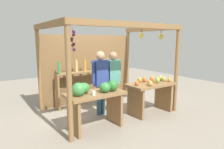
{
  "coord_description": "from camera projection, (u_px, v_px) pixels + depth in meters",
  "views": [
    {
      "loc": [
        -2.79,
        -4.33,
        1.88
      ],
      "look_at": [
        0.0,
        -0.2,
        1.01
      ],
      "focal_mm": 32.02,
      "sensor_mm": 36.0,
      "label": 1
    }
  ],
  "objects": [
    {
      "name": "ground_plane",
      "position": [
        108.0,
        110.0,
        5.39
      ],
      "size": [
        12.0,
        12.0,
        0.0
      ],
      "primitive_type": "plane",
      "color": "gray",
      "rests_on": "ground"
    },
    {
      "name": "market_stall",
      "position": [
        99.0,
        60.0,
        5.54
      ],
      "size": [
        3.07,
        2.15,
        2.25
      ],
      "color": "olive",
      "rests_on": "ground"
    },
    {
      "name": "fruit_counter_left",
      "position": [
        95.0,
        97.0,
        4.18
      ],
      "size": [
        1.24,
        0.64,
        1.05
      ],
      "color": "olive",
      "rests_on": "ground"
    },
    {
      "name": "fruit_counter_right",
      "position": [
        151.0,
        90.0,
        5.12
      ],
      "size": [
        1.24,
        0.64,
        0.95
      ],
      "color": "olive",
      "rests_on": "ground"
    },
    {
      "name": "bottle_shelf_unit",
      "position": [
        89.0,
        77.0,
        5.8
      ],
      "size": [
        1.97,
        0.22,
        1.36
      ],
      "color": "olive",
      "rests_on": "ground"
    },
    {
      "name": "vendor_man",
      "position": [
        101.0,
        77.0,
        4.95
      ],
      "size": [
        0.48,
        0.22,
        1.61
      ],
      "rotation": [
        0.0,
        0.0,
        -0.01
      ],
      "color": "#2C536D",
      "rests_on": "ground"
    },
    {
      "name": "vendor_woman",
      "position": [
        113.0,
        76.0,
        5.21
      ],
      "size": [
        0.48,
        0.21,
        1.58
      ],
      "rotation": [
        0.0,
        0.0,
        -0.02
      ],
      "color": "#46506A",
      "rests_on": "ground"
    }
  ]
}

